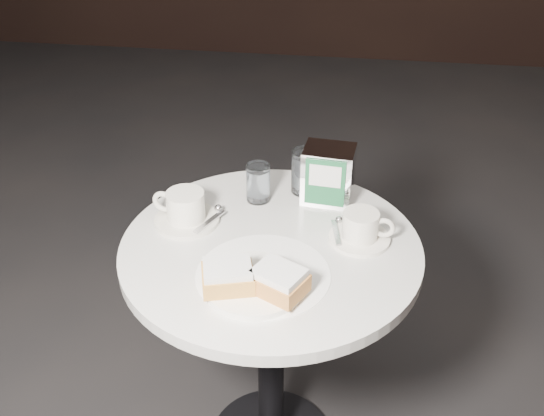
{
  "coord_description": "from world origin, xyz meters",
  "views": [
    {
      "loc": [
        0.17,
        -1.12,
        1.58
      ],
      "look_at": [
        0.0,
        0.02,
        0.83
      ],
      "focal_mm": 40.0,
      "sensor_mm": 36.0,
      "label": 1
    }
  ],
  "objects_px": {
    "water_glass_left": "(258,183)",
    "coffee_cup_left": "(185,209)",
    "beignet_plate": "(254,281)",
    "water_glass_right": "(305,172)",
    "cafe_table": "(271,307)",
    "coffee_cup_right": "(361,228)",
    "napkin_dispenser": "(328,175)"
  },
  "relations": [
    {
      "from": "water_glass_left",
      "to": "beignet_plate",
      "type": "bearing_deg",
      "value": -82.18
    },
    {
      "from": "coffee_cup_left",
      "to": "water_glass_left",
      "type": "xyz_separation_m",
      "value": [
        0.16,
        0.13,
        0.01
      ]
    },
    {
      "from": "coffee_cup_right",
      "to": "water_glass_right",
      "type": "height_order",
      "value": "water_glass_right"
    },
    {
      "from": "coffee_cup_left",
      "to": "water_glass_right",
      "type": "relative_size",
      "value": 1.57
    },
    {
      "from": "cafe_table",
      "to": "coffee_cup_left",
      "type": "height_order",
      "value": "coffee_cup_left"
    },
    {
      "from": "cafe_table",
      "to": "napkin_dispenser",
      "type": "relative_size",
      "value": 5.1
    },
    {
      "from": "beignet_plate",
      "to": "water_glass_right",
      "type": "relative_size",
      "value": 2.0
    },
    {
      "from": "beignet_plate",
      "to": "water_glass_left",
      "type": "relative_size",
      "value": 2.34
    },
    {
      "from": "cafe_table",
      "to": "beignet_plate",
      "type": "relative_size",
      "value": 3.19
    },
    {
      "from": "coffee_cup_right",
      "to": "napkin_dispenser",
      "type": "relative_size",
      "value": 1.08
    },
    {
      "from": "cafe_table",
      "to": "beignet_plate",
      "type": "xyz_separation_m",
      "value": [
        -0.01,
        -0.17,
        0.23
      ]
    },
    {
      "from": "water_glass_left",
      "to": "coffee_cup_left",
      "type": "bearing_deg",
      "value": -141.21
    },
    {
      "from": "napkin_dispenser",
      "to": "cafe_table",
      "type": "bearing_deg",
      "value": -113.25
    },
    {
      "from": "cafe_table",
      "to": "coffee_cup_right",
      "type": "relative_size",
      "value": 4.74
    },
    {
      "from": "water_glass_left",
      "to": "napkin_dispenser",
      "type": "distance_m",
      "value": 0.18
    },
    {
      "from": "cafe_table",
      "to": "water_glass_left",
      "type": "xyz_separation_m",
      "value": [
        -0.06,
        0.19,
        0.25
      ]
    },
    {
      "from": "water_glass_right",
      "to": "napkin_dispenser",
      "type": "xyz_separation_m",
      "value": [
        0.06,
        -0.03,
        0.02
      ]
    },
    {
      "from": "beignet_plate",
      "to": "coffee_cup_left",
      "type": "bearing_deg",
      "value": 131.8
    },
    {
      "from": "cafe_table",
      "to": "water_glass_right",
      "type": "xyz_separation_m",
      "value": [
        0.05,
        0.25,
        0.25
      ]
    },
    {
      "from": "cafe_table",
      "to": "beignet_plate",
      "type": "distance_m",
      "value": 0.28
    },
    {
      "from": "cafe_table",
      "to": "water_glass_left",
      "type": "bearing_deg",
      "value": 107.74
    },
    {
      "from": "coffee_cup_left",
      "to": "water_glass_right",
      "type": "xyz_separation_m",
      "value": [
        0.27,
        0.19,
        0.02
      ]
    },
    {
      "from": "beignet_plate",
      "to": "water_glass_right",
      "type": "xyz_separation_m",
      "value": [
        0.06,
        0.42,
        0.03
      ]
    },
    {
      "from": "beignet_plate",
      "to": "water_glass_right",
      "type": "height_order",
      "value": "water_glass_right"
    },
    {
      "from": "beignet_plate",
      "to": "coffee_cup_left",
      "type": "height_order",
      "value": "coffee_cup_left"
    },
    {
      "from": "coffee_cup_left",
      "to": "napkin_dispenser",
      "type": "height_order",
      "value": "napkin_dispenser"
    },
    {
      "from": "coffee_cup_left",
      "to": "water_glass_left",
      "type": "height_order",
      "value": "water_glass_left"
    },
    {
      "from": "coffee_cup_right",
      "to": "coffee_cup_left",
      "type": "bearing_deg",
      "value": -177.52
    },
    {
      "from": "coffee_cup_left",
      "to": "napkin_dispenser",
      "type": "xyz_separation_m",
      "value": [
        0.33,
        0.15,
        0.04
      ]
    },
    {
      "from": "cafe_table",
      "to": "water_glass_right",
      "type": "bearing_deg",
      "value": 77.53
    },
    {
      "from": "coffee_cup_left",
      "to": "water_glass_right",
      "type": "distance_m",
      "value": 0.33
    },
    {
      "from": "coffee_cup_right",
      "to": "cafe_table",
      "type": "bearing_deg",
      "value": -163.27
    }
  ]
}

